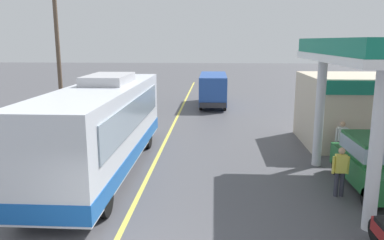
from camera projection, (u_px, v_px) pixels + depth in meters
name	position (u px, v px, depth m)	size (l,w,h in m)	color
ground	(179.00, 113.00, 26.79)	(120.00, 120.00, 0.00)	#4C4C51
lane_divider_stripe	(171.00, 129.00, 21.91)	(0.16, 50.00, 0.01)	#D8CC4C
coach_bus_main	(103.00, 128.00, 14.55)	(2.60, 11.04, 3.69)	silver
car_at_pump	(374.00, 161.00, 12.83)	(1.70, 4.20, 1.82)	#1E602D
minibus_opposing_lane	(213.00, 87.00, 29.46)	(2.04, 6.13, 2.44)	#264C9E
pedestrian_near_pump	(340.00, 169.00, 12.27)	(0.55, 0.22, 1.66)	#33333F
pedestrian_by_shop	(342.00, 138.00, 16.16)	(0.55, 0.22, 1.66)	#33333F
utility_pole_roadside	(58.00, 47.00, 21.85)	(1.80, 0.24, 8.96)	brown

